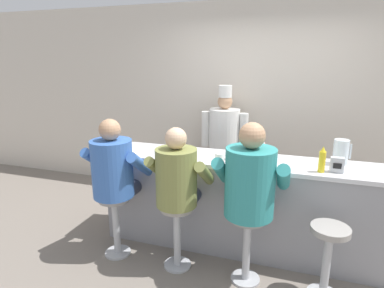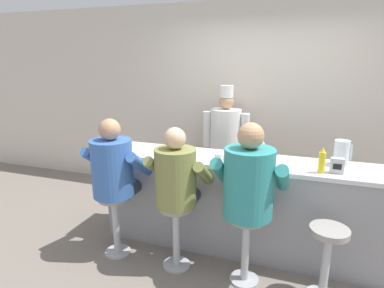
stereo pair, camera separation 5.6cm
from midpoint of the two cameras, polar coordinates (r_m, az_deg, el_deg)
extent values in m
plane|color=slate|center=(3.42, 7.78, -20.02)|extent=(20.00, 20.00, 0.00)
cube|color=beige|center=(4.50, 12.31, 6.89)|extent=(10.00, 0.06, 2.70)
cube|color=gray|center=(3.42, 8.95, -10.89)|extent=(2.94, 0.55, 0.94)
cube|color=silver|center=(3.24, 9.29, -3.07)|extent=(3.00, 0.57, 0.04)
cylinder|color=red|center=(3.12, 11.72, -1.65)|extent=(0.07, 0.07, 0.20)
cone|color=white|center=(3.08, 11.84, 0.62)|extent=(0.06, 0.06, 0.06)
cylinder|color=yellow|center=(3.03, 21.61, -2.97)|extent=(0.06, 0.06, 0.19)
cone|color=yellow|center=(3.00, 21.82, -0.84)|extent=(0.05, 0.05, 0.05)
cylinder|color=silver|center=(3.32, 24.50, -1.30)|extent=(0.14, 0.14, 0.24)
cube|color=silver|center=(3.33, 25.92, -1.21)|extent=(0.02, 0.02, 0.14)
cylinder|color=white|center=(3.51, -12.21, -1.32)|extent=(0.24, 0.24, 0.02)
ellipsoid|color=#E0BC60|center=(3.51, -12.24, -0.96)|extent=(0.11, 0.08, 0.03)
cylinder|color=#B24C47|center=(3.18, 8.82, -2.59)|extent=(0.14, 0.14, 0.05)
cylinder|color=white|center=(3.14, 4.39, -2.39)|extent=(0.09, 0.09, 0.08)
torus|color=white|center=(3.12, 5.49, -2.42)|extent=(0.06, 0.02, 0.06)
cylinder|color=beige|center=(3.29, -4.27, -1.47)|extent=(0.09, 0.09, 0.09)
torus|color=beige|center=(3.27, -3.31, -1.49)|extent=(0.07, 0.02, 0.07)
cube|color=silver|center=(3.08, 23.89, -3.41)|extent=(0.11, 0.06, 0.14)
cube|color=black|center=(3.05, 23.94, -3.60)|extent=(0.07, 0.01, 0.05)
cylinder|color=#B2B5BA|center=(3.59, -13.48, -18.22)|extent=(0.26, 0.26, 0.02)
cylinder|color=#B2B5BA|center=(3.43, -13.80, -13.82)|extent=(0.07, 0.07, 0.61)
cylinder|color=gray|center=(3.30, -14.12, -9.27)|extent=(0.31, 0.31, 0.05)
cylinder|color=#33384C|center=(3.49, -13.83, -7.20)|extent=(0.15, 0.40, 0.15)
cylinder|color=#33384C|center=(3.40, -10.96, -7.67)|extent=(0.15, 0.40, 0.15)
cylinder|color=#3866B7|center=(3.19, -14.46, -4.25)|extent=(0.40, 0.40, 0.56)
cylinder|color=#3866B7|center=(3.41, -17.04, -2.74)|extent=(0.10, 0.43, 0.34)
cylinder|color=#3866B7|center=(3.15, -9.57, -3.68)|extent=(0.10, 0.43, 0.34)
sphere|color=tan|center=(3.09, -14.92, 2.47)|extent=(0.20, 0.20, 0.20)
cylinder|color=#B2B5BA|center=(3.34, -3.11, -20.62)|extent=(0.26, 0.26, 0.02)
cylinder|color=#B2B5BA|center=(3.17, -3.19, -15.99)|extent=(0.07, 0.07, 0.61)
cylinder|color=gray|center=(3.03, -3.27, -11.14)|extent=(0.31, 0.31, 0.05)
cylinder|color=#33384C|center=(3.20, -3.63, -8.87)|extent=(0.14, 0.38, 0.14)
cylinder|color=#33384C|center=(3.14, -0.39, -9.32)|extent=(0.14, 0.38, 0.14)
cylinder|color=olive|center=(2.91, -3.35, -5.97)|extent=(0.38, 0.38, 0.53)
cylinder|color=olive|center=(3.08, -6.75, -4.32)|extent=(0.10, 0.41, 0.32)
cylinder|color=olive|center=(2.92, 1.76, -5.30)|extent=(0.10, 0.41, 0.32)
sphere|color=#DBB28E|center=(2.80, -3.46, 1.01)|extent=(0.19, 0.19, 0.19)
cylinder|color=#B2B5BA|center=(3.20, 8.89, -22.55)|extent=(0.26, 0.26, 0.02)
cylinder|color=#B2B5BA|center=(3.02, 9.14, -17.82)|extent=(0.07, 0.07, 0.61)
cylinder|color=gray|center=(2.87, 9.38, -12.80)|extent=(0.31, 0.31, 0.05)
cylinder|color=#33384C|center=(3.06, 8.07, -10.14)|extent=(0.16, 0.42, 0.16)
cylinder|color=#33384C|center=(3.03, 12.04, -10.54)|extent=(0.16, 0.42, 0.16)
cylinder|color=teal|center=(2.74, 9.67, -6.80)|extent=(0.42, 0.42, 0.60)
cylinder|color=teal|center=(2.89, 4.84, -4.89)|extent=(0.11, 0.45, 0.36)
cylinder|color=teal|center=(2.82, 15.41, -5.86)|extent=(0.11, 0.45, 0.36)
sphere|color=tan|center=(2.62, 10.05, 1.49)|extent=(0.22, 0.22, 0.22)
cylinder|color=#B2B5BA|center=(3.02, 22.28, -18.89)|extent=(0.07, 0.07, 0.61)
cylinder|color=gray|center=(2.87, 22.88, -13.89)|extent=(0.31, 0.31, 0.05)
cube|color=#232328|center=(4.51, 5.19, -5.64)|extent=(0.31, 0.17, 0.75)
cube|color=white|center=(4.41, 5.10, -4.02)|extent=(0.28, 0.02, 0.45)
cylinder|color=white|center=(4.32, 5.39, 2.52)|extent=(0.41, 0.41, 0.56)
sphere|color=tan|center=(4.26, 5.51, 7.49)|extent=(0.19, 0.19, 0.19)
cylinder|color=white|center=(4.25, 5.56, 9.30)|extent=(0.17, 0.17, 0.15)
cylinder|color=white|center=(4.39, 2.08, 2.72)|extent=(0.11, 0.11, 0.48)
cylinder|color=white|center=(4.28, 8.78, 2.24)|extent=(0.11, 0.11, 0.48)
camera|label=1|loc=(0.03, -90.48, -0.13)|focal=30.00mm
camera|label=2|loc=(0.03, 89.52, 0.13)|focal=30.00mm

